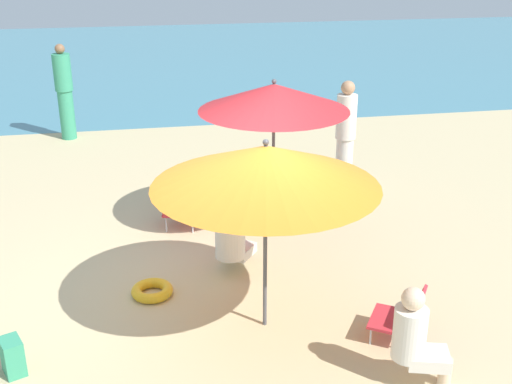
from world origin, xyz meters
The scene contains 15 objects.
ground_plane centered at (0.00, 0.00, 0.00)m, with size 40.00×40.00×0.00m, color #CCB789.
sea_water centered at (0.00, 14.85, 0.00)m, with size 40.00×16.00×0.01m, color teal.
umbrella_orange centered at (0.49, -0.60, 1.72)m, with size 2.17×2.17×1.98m.
umbrella_red centered at (1.01, 1.48, 1.85)m, with size 1.89×1.89×2.08m.
beach_chair_a centered at (-0.24, 1.99, 0.32)m, with size 0.66×0.67×0.60m.
beach_chair_b centered at (1.22, 2.85, 0.26)m, with size 0.54×0.63×0.52m.
beach_chair_c centered at (2.11, 2.28, 0.28)m, with size 0.70×0.67×0.58m.
beach_chair_d centered at (0.33, 2.71, 0.28)m, with size 0.69×0.73×0.59m.
beach_chair_e centered at (1.75, -1.11, 0.28)m, with size 0.66×0.65×0.54m.
person_a centered at (0.33, 0.60, 0.42)m, with size 0.53×0.57×0.89m.
person_b centered at (2.48, 3.02, 0.85)m, with size 0.31×0.31×1.68m.
person_c centered at (-2.00, 6.43, 0.92)m, with size 0.34×0.34×1.82m.
person_d centered at (1.59, -1.74, 0.49)m, with size 0.53×0.39×0.96m.
swim_ring centered at (-0.62, 0.19, 0.06)m, with size 0.46×0.46×0.11m, color yellow.
beach_bag centered at (-1.91, -0.94, 0.17)m, with size 0.25×0.17×0.35m, color #389970.
Camera 1 is at (-0.63, -6.10, 3.72)m, focal length 45.14 mm.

